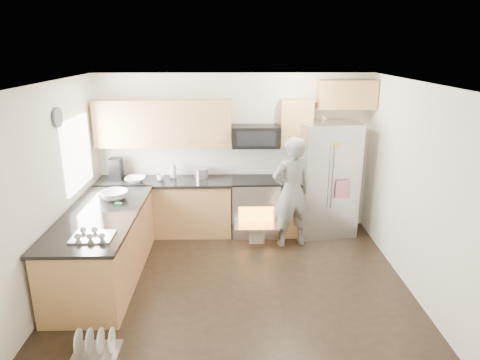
{
  "coord_description": "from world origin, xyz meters",
  "views": [
    {
      "loc": [
        -0.04,
        -4.94,
        3.01
      ],
      "look_at": [
        0.07,
        0.5,
        1.3
      ],
      "focal_mm": 32.0,
      "sensor_mm": 36.0,
      "label": 1
    }
  ],
  "objects_px": {
    "stove_range": "(255,194)",
    "dish_rack": "(96,348)",
    "refrigerator": "(326,179)",
    "person": "(292,192)"
  },
  "relations": [
    {
      "from": "stove_range",
      "to": "dish_rack",
      "type": "xyz_separation_m",
      "value": [
        -1.78,
        -2.97,
        -0.6
      ]
    },
    {
      "from": "dish_rack",
      "to": "refrigerator",
      "type": "bearing_deg",
      "value": 45.48
    },
    {
      "from": "stove_range",
      "to": "person",
      "type": "xyz_separation_m",
      "value": [
        0.53,
        -0.49,
        0.19
      ]
    },
    {
      "from": "refrigerator",
      "to": "stove_range",
      "type": "bearing_deg",
      "value": 171.21
    },
    {
      "from": "stove_range",
      "to": "refrigerator",
      "type": "distance_m",
      "value": 1.18
    },
    {
      "from": "stove_range",
      "to": "dish_rack",
      "type": "bearing_deg",
      "value": -120.93
    },
    {
      "from": "refrigerator",
      "to": "dish_rack",
      "type": "relative_size",
      "value": 3.95
    },
    {
      "from": "refrigerator",
      "to": "dish_rack",
      "type": "height_order",
      "value": "refrigerator"
    },
    {
      "from": "stove_range",
      "to": "refrigerator",
      "type": "bearing_deg",
      "value": 0.37
    },
    {
      "from": "person",
      "to": "dish_rack",
      "type": "bearing_deg",
      "value": 31.63
    }
  ]
}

